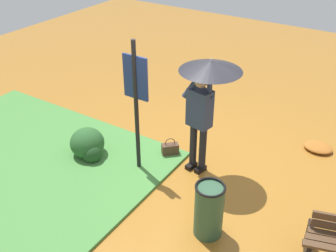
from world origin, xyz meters
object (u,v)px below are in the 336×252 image
at_px(person_with_umbrella, 206,88).
at_px(handbag, 170,150).
at_px(trash_bin, 209,210).
at_px(info_sign_post, 136,93).

bearing_deg(person_with_umbrella, handbag, 175.25).
xyz_separation_m(person_with_umbrella, trash_bin, (0.77, -1.24, -1.13)).
xyz_separation_m(person_with_umbrella, handbag, (-0.67, 0.06, -1.42)).
height_order(person_with_umbrella, info_sign_post, info_sign_post).
distance_m(person_with_umbrella, info_sign_post, 1.07).
height_order(info_sign_post, trash_bin, info_sign_post).
xyz_separation_m(person_with_umbrella, info_sign_post, (-0.92, -0.54, -0.11)).
distance_m(person_with_umbrella, trash_bin, 1.84).
bearing_deg(trash_bin, person_with_umbrella, 121.80).
relative_size(person_with_umbrella, trash_bin, 2.45).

